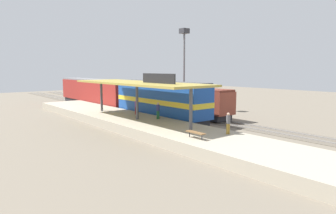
{
  "coord_description": "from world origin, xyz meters",
  "views": [
    {
      "loc": [
        -21.18,
        -25.68,
        5.99
      ],
      "look_at": [
        -1.38,
        -1.03,
        2.0
      ],
      "focal_mm": 32.11,
      "sensor_mm": 36.0,
      "label": 1
    }
  ],
  "objects_px": {
    "freight_car": "(191,101)",
    "person_boarding": "(136,106)",
    "platform_bench": "(196,133)",
    "person_walking": "(158,110)",
    "passenger_carriage_single": "(94,92)",
    "locomotive": "(160,100)",
    "light_mast": "(184,52)",
    "person_waiting": "(228,122)"
  },
  "relations": [
    {
      "from": "platform_bench",
      "to": "person_boarding",
      "type": "relative_size",
      "value": 0.99
    },
    {
      "from": "light_mast",
      "to": "person_waiting",
      "type": "height_order",
      "value": "light_mast"
    },
    {
      "from": "passenger_carriage_single",
      "to": "person_walking",
      "type": "height_order",
      "value": "passenger_carriage_single"
    },
    {
      "from": "locomotive",
      "to": "passenger_carriage_single",
      "type": "relative_size",
      "value": 0.72
    },
    {
      "from": "passenger_carriage_single",
      "to": "person_walking",
      "type": "xyz_separation_m",
      "value": [
        -2.89,
        -21.44,
        -0.46
      ]
    },
    {
      "from": "platform_bench",
      "to": "light_mast",
      "type": "relative_size",
      "value": 0.15
    },
    {
      "from": "freight_car",
      "to": "passenger_carriage_single",
      "type": "bearing_deg",
      "value": 104.07
    },
    {
      "from": "person_boarding",
      "to": "passenger_carriage_single",
      "type": "bearing_deg",
      "value": 80.46
    },
    {
      "from": "locomotive",
      "to": "person_waiting",
      "type": "relative_size",
      "value": 8.44
    },
    {
      "from": "freight_car",
      "to": "person_walking",
      "type": "distance_m",
      "value": 8.1
    },
    {
      "from": "light_mast",
      "to": "person_walking",
      "type": "relative_size",
      "value": 6.84
    },
    {
      "from": "freight_car",
      "to": "person_boarding",
      "type": "distance_m",
      "value": 7.59
    },
    {
      "from": "freight_car",
      "to": "person_boarding",
      "type": "height_order",
      "value": "freight_car"
    },
    {
      "from": "locomotive",
      "to": "person_walking",
      "type": "height_order",
      "value": "locomotive"
    },
    {
      "from": "locomotive",
      "to": "freight_car",
      "type": "xyz_separation_m",
      "value": [
        4.6,
        -0.36,
        -0.44
      ]
    },
    {
      "from": "passenger_carriage_single",
      "to": "locomotive",
      "type": "bearing_deg",
      "value": -90.0
    },
    {
      "from": "freight_car",
      "to": "person_boarding",
      "type": "bearing_deg",
      "value": 172.67
    },
    {
      "from": "locomotive",
      "to": "light_mast",
      "type": "xyz_separation_m",
      "value": [
        7.8,
        4.55,
        5.99
      ]
    },
    {
      "from": "person_boarding",
      "to": "platform_bench",
      "type": "bearing_deg",
      "value": -103.51
    },
    {
      "from": "person_walking",
      "to": "person_boarding",
      "type": "relative_size",
      "value": 1.0
    },
    {
      "from": "platform_bench",
      "to": "light_mast",
      "type": "height_order",
      "value": "light_mast"
    },
    {
      "from": "platform_bench",
      "to": "freight_car",
      "type": "xyz_separation_m",
      "value": [
        10.6,
        11.85,
        0.63
      ]
    },
    {
      "from": "platform_bench",
      "to": "passenger_carriage_single",
      "type": "distance_m",
      "value": 30.81
    },
    {
      "from": "platform_bench",
      "to": "person_boarding",
      "type": "xyz_separation_m",
      "value": [
        3.08,
        12.81,
        0.51
      ]
    },
    {
      "from": "locomotive",
      "to": "light_mast",
      "type": "bearing_deg",
      "value": 30.25
    },
    {
      "from": "passenger_carriage_single",
      "to": "freight_car",
      "type": "xyz_separation_m",
      "value": [
        4.6,
        -18.36,
        -0.34
      ]
    },
    {
      "from": "passenger_carriage_single",
      "to": "person_walking",
      "type": "distance_m",
      "value": 21.64
    },
    {
      "from": "platform_bench",
      "to": "person_boarding",
      "type": "height_order",
      "value": "person_boarding"
    },
    {
      "from": "freight_car",
      "to": "person_boarding",
      "type": "relative_size",
      "value": 7.02
    },
    {
      "from": "locomotive",
      "to": "light_mast",
      "type": "height_order",
      "value": "light_mast"
    },
    {
      "from": "passenger_carriage_single",
      "to": "person_walking",
      "type": "bearing_deg",
      "value": -97.68
    },
    {
      "from": "platform_bench",
      "to": "passenger_carriage_single",
      "type": "xyz_separation_m",
      "value": [
        6.0,
        30.2,
        0.97
      ]
    },
    {
      "from": "passenger_carriage_single",
      "to": "light_mast",
      "type": "distance_m",
      "value": 16.7
    },
    {
      "from": "passenger_carriage_single",
      "to": "freight_car",
      "type": "relative_size",
      "value": 1.67
    },
    {
      "from": "locomotive",
      "to": "passenger_carriage_single",
      "type": "bearing_deg",
      "value": 90.0
    },
    {
      "from": "person_walking",
      "to": "person_waiting",
      "type": "bearing_deg",
      "value": -90.25
    },
    {
      "from": "locomotive",
      "to": "light_mast",
      "type": "distance_m",
      "value": 10.83
    },
    {
      "from": "person_walking",
      "to": "person_boarding",
      "type": "height_order",
      "value": "same"
    },
    {
      "from": "person_waiting",
      "to": "person_boarding",
      "type": "bearing_deg",
      "value": 89.97
    },
    {
      "from": "platform_bench",
      "to": "freight_car",
      "type": "height_order",
      "value": "freight_car"
    },
    {
      "from": "platform_bench",
      "to": "passenger_carriage_single",
      "type": "height_order",
      "value": "passenger_carriage_single"
    },
    {
      "from": "locomotive",
      "to": "person_boarding",
      "type": "relative_size",
      "value": 8.44
    }
  ]
}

